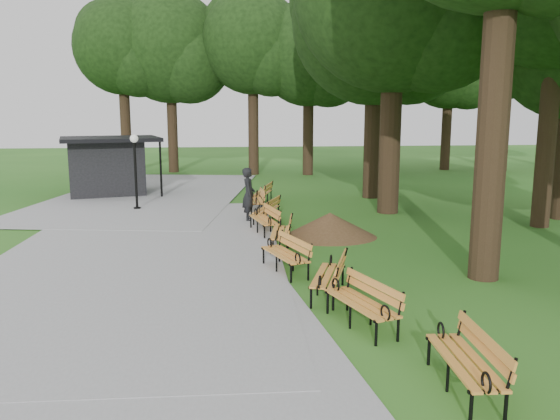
{
  "coord_description": "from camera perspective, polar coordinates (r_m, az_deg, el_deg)",
  "views": [
    {
      "loc": [
        -1.68,
        -12.09,
        3.83
      ],
      "look_at": [
        0.02,
        3.18,
        1.1
      ],
      "focal_mm": 35.51,
      "sensor_mm": 36.0,
      "label": 1
    }
  ],
  "objects": [
    {
      "name": "bench_1",
      "position": [
        10.17,
        8.34,
        -9.49
      ],
      "size": [
        1.19,
        2.0,
        0.88
      ],
      "primitive_type": null,
      "rotation": [
        0.0,
        0.0,
        -1.26
      ],
      "color": "orange",
      "rests_on": "ground"
    },
    {
      "name": "lawn_tree_4",
      "position": [
        25.48,
        9.85,
        18.65
      ],
      "size": [
        7.3,
        7.3,
        11.39
      ],
      "color": "black",
      "rests_on": "ground"
    },
    {
      "name": "bench_4",
      "position": [
        15.74,
        0.07,
        -2.37
      ],
      "size": [
        0.95,
        1.98,
        0.88
      ],
      "primitive_type": null,
      "rotation": [
        0.0,
        0.0,
        -1.74
      ],
      "color": "orange",
      "rests_on": "ground"
    },
    {
      "name": "ground",
      "position": [
        12.8,
        1.5,
        -7.34
      ],
      "size": [
        100.0,
        100.0,
        0.0
      ],
      "primitive_type": "plane",
      "color": "#29651D",
      "rests_on": "ground"
    },
    {
      "name": "bench_3",
      "position": [
        13.36,
        0.5,
        -4.62
      ],
      "size": [
        1.19,
        2.0,
        0.88
      ],
      "primitive_type": null,
      "rotation": [
        0.0,
        0.0,
        -1.26
      ],
      "color": "orange",
      "rests_on": "ground"
    },
    {
      "name": "path",
      "position": [
        15.74,
        -14.67,
        -4.24
      ],
      "size": [
        12.0,
        38.0,
        0.06
      ],
      "primitive_type": "cube",
      "color": "#99999C",
      "rests_on": "ground"
    },
    {
      "name": "bench_5",
      "position": [
        17.6,
        -1.66,
        -1.04
      ],
      "size": [
        1.0,
        1.99,
        0.88
      ],
      "primitive_type": null,
      "rotation": [
        0.0,
        0.0,
        -1.38
      ],
      "color": "orange",
      "rests_on": "ground"
    },
    {
      "name": "lamp_post",
      "position": [
        22.42,
        -14.73,
        5.45
      ],
      "size": [
        0.32,
        0.32,
        2.97
      ],
      "color": "black",
      "rests_on": "ground"
    },
    {
      "name": "person",
      "position": [
        19.57,
        -3.25,
        1.6
      ],
      "size": [
        0.49,
        0.71,
        1.9
      ],
      "primitive_type": "imported",
      "rotation": [
        0.0,
        0.0,
        1.52
      ],
      "color": "black",
      "rests_on": "ground"
    },
    {
      "name": "bench_0",
      "position": [
        8.3,
        18.45,
        -14.57
      ],
      "size": [
        0.75,
        1.93,
        0.88
      ],
      "primitive_type": null,
      "rotation": [
        0.0,
        0.0,
        -1.63
      ],
      "color": "orange",
      "rests_on": "ground"
    },
    {
      "name": "kiosk",
      "position": [
        27.11,
        -17.49,
        4.35
      ],
      "size": [
        5.09,
        4.69,
        2.69
      ],
      "primitive_type": null,
      "rotation": [
        0.0,
        0.0,
        0.25
      ],
      "color": "black",
      "rests_on": "ground"
    },
    {
      "name": "bench_2",
      "position": [
        11.71,
        4.97,
        -6.78
      ],
      "size": [
        1.23,
        2.0,
        0.88
      ],
      "primitive_type": null,
      "rotation": [
        0.0,
        0.0,
        -1.9
      ],
      "color": "orange",
      "rests_on": "ground"
    },
    {
      "name": "dirt_mound",
      "position": [
        17.19,
        5.15,
        -1.53
      ],
      "size": [
        2.46,
        2.46,
        0.77
      ],
      "primitive_type": "cone",
      "color": "#47301C",
      "rests_on": "ground"
    },
    {
      "name": "bench_6",
      "position": [
        19.47,
        -1.41,
        0.04
      ],
      "size": [
        1.28,
        2.0,
        0.88
      ],
      "primitive_type": null,
      "rotation": [
        0.0,
        0.0,
        -1.94
      ],
      "color": "orange",
      "rests_on": "ground"
    },
    {
      "name": "tree_backdrop",
      "position": [
        36.18,
        7.79,
        15.61
      ],
      "size": [
        35.72,
        9.38,
        14.76
      ],
      "primitive_type": null,
      "color": "black",
      "rests_on": "ground"
    },
    {
      "name": "bench_8",
      "position": [
        23.47,
        -1.83,
        1.76
      ],
      "size": [
        1.14,
        2.0,
        0.88
      ],
      "primitive_type": null,
      "rotation": [
        0.0,
        0.0,
        -1.85
      ],
      "color": "orange",
      "rests_on": "ground"
    },
    {
      "name": "bench_7",
      "position": [
        21.47,
        -2.51,
        0.97
      ],
      "size": [
        0.66,
        1.91,
        0.88
      ],
      "primitive_type": null,
      "rotation": [
        0.0,
        0.0,
        -1.56
      ],
      "color": "orange",
      "rests_on": "ground"
    }
  ]
}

